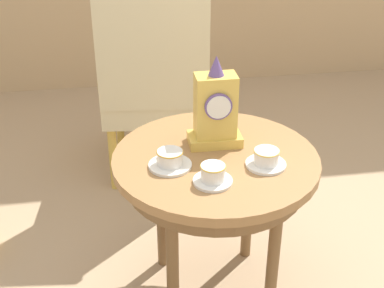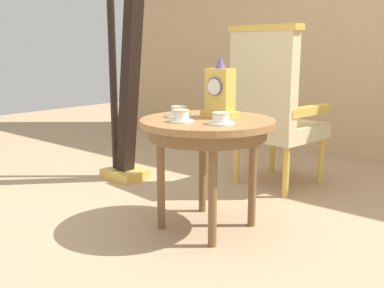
% 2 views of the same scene
% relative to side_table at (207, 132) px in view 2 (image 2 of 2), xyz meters
% --- Properties ---
extents(ground_plane, '(10.00, 10.00, 0.00)m').
position_rel_side_table_xyz_m(ground_plane, '(-0.07, -0.01, -0.54)').
color(ground_plane, tan).
extents(wall_back, '(6.00, 0.10, 2.80)m').
position_rel_side_table_xyz_m(wall_back, '(-0.07, 2.24, 0.86)').
color(wall_back, tan).
rests_on(wall_back, ground).
extents(side_table, '(0.73, 0.73, 0.62)m').
position_rel_side_table_xyz_m(side_table, '(0.00, 0.00, 0.00)').
color(side_table, '#9E7042').
rests_on(side_table, ground).
extents(teacup_left, '(0.15, 0.15, 0.06)m').
position_rel_side_table_xyz_m(teacup_left, '(-0.17, -0.04, 0.10)').
color(teacup_left, white).
rests_on(teacup_left, side_table).
extents(teacup_right, '(0.13, 0.13, 0.06)m').
position_rel_side_table_xyz_m(teacup_right, '(-0.04, -0.16, 0.10)').
color(teacup_right, white).
rests_on(teacup_right, side_table).
extents(teacup_center, '(0.14, 0.14, 0.06)m').
position_rel_side_table_xyz_m(teacup_center, '(0.16, -0.09, 0.10)').
color(teacup_center, white).
rests_on(teacup_center, side_table).
extents(mantel_clock, '(0.19, 0.11, 0.34)m').
position_rel_side_table_xyz_m(mantel_clock, '(0.01, 0.09, 0.21)').
color(mantel_clock, gold).
rests_on(mantel_clock, side_table).
extents(armchair, '(0.60, 0.59, 1.14)m').
position_rel_side_table_xyz_m(armchair, '(-0.13, 0.89, 0.05)').
color(armchair, beige).
rests_on(armchair, ground).
extents(harp, '(0.40, 0.24, 1.88)m').
position_rel_side_table_xyz_m(harp, '(-1.06, 0.35, 0.22)').
color(harp, gold).
rests_on(harp, ground).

